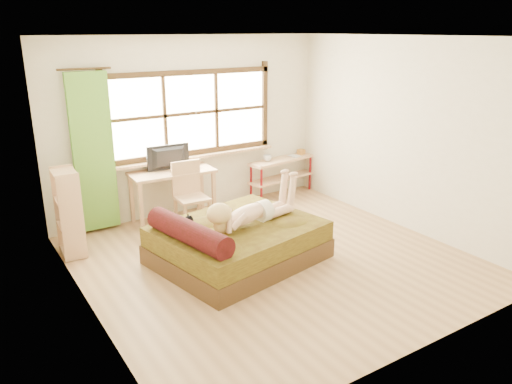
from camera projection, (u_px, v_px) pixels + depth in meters
floor at (273, 259)px, 6.31m from camera, size 4.50×4.50×0.00m
ceiling at (276, 36)px, 5.47m from camera, size 4.50×4.50×0.00m
wall_back at (191, 126)px, 7.69m from camera, size 4.50×0.00×4.50m
wall_front at (430, 212)px, 4.09m from camera, size 4.50×0.00×4.50m
wall_left at (79, 187)px, 4.73m from camera, size 0.00×4.50×4.50m
wall_right at (405, 135)px, 7.04m from camera, size 0.00×4.50×4.50m
window at (192, 116)px, 7.61m from camera, size 2.80×0.16×1.46m
curtain at (93, 153)px, 6.86m from camera, size 0.55×0.10×2.20m
bed at (235, 242)px, 6.19m from camera, size 2.17×1.87×0.73m
woman at (250, 202)px, 6.10m from camera, size 1.39×0.63×0.57m
kitten at (181, 225)px, 5.83m from camera, size 0.30×0.17×0.23m
desk at (172, 178)px, 7.41m from camera, size 1.26×0.62×0.78m
monitor at (170, 158)px, 7.36m from camera, size 0.65×0.11×0.38m
chair at (189, 191)px, 7.22m from camera, size 0.45×0.45×0.97m
pipe_shelf at (282, 168)px, 8.65m from camera, size 1.33×0.53×0.73m
cup at (267, 158)px, 8.42m from camera, size 0.16×0.16×0.11m
book at (291, 157)px, 8.69m from camera, size 0.18×0.23×0.02m
bookshelf at (69, 212)px, 6.30m from camera, size 0.30×0.50×1.12m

